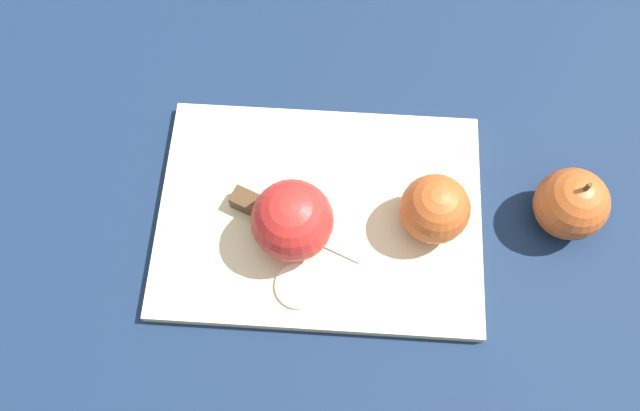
# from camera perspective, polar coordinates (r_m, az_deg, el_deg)

# --- Properties ---
(ground_plane) EXTENTS (4.00, 4.00, 0.00)m
(ground_plane) POSITION_cam_1_polar(r_m,az_deg,el_deg) (0.71, -0.00, -1.07)
(ground_plane) COLOR #14233D
(cutting_board) EXTENTS (0.41, 0.33, 0.01)m
(cutting_board) POSITION_cam_1_polar(r_m,az_deg,el_deg) (0.71, -0.00, -0.85)
(cutting_board) COLOR #D1B789
(cutting_board) RESTS_ON ground_plane
(apple_half_left) EXTENTS (0.08, 0.08, 0.08)m
(apple_half_left) POSITION_cam_1_polar(r_m,az_deg,el_deg) (0.67, 10.45, -0.35)
(apple_half_left) COLOR #AD4C1E
(apple_half_left) RESTS_ON cutting_board
(apple_half_right) EXTENTS (0.09, 0.09, 0.09)m
(apple_half_right) POSITION_cam_1_polar(r_m,az_deg,el_deg) (0.65, -2.58, -1.39)
(apple_half_right) COLOR red
(apple_half_right) RESTS_ON cutting_board
(knife) EXTENTS (0.16, 0.05, 0.02)m
(knife) POSITION_cam_1_polar(r_m,az_deg,el_deg) (0.69, -5.04, -0.46)
(knife) COLOR silver
(knife) RESTS_ON cutting_board
(apple_slice) EXTENTS (0.05, 0.05, 0.00)m
(apple_slice) POSITION_cam_1_polar(r_m,az_deg,el_deg) (0.67, -2.15, -7.31)
(apple_slice) COLOR beige
(apple_slice) RESTS_ON cutting_board
(apple_whole) EXTENTS (0.08, 0.08, 0.09)m
(apple_whole) POSITION_cam_1_polar(r_m,az_deg,el_deg) (0.73, 21.97, 0.13)
(apple_whole) COLOR #AD4C1E
(apple_whole) RESTS_ON ground_plane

